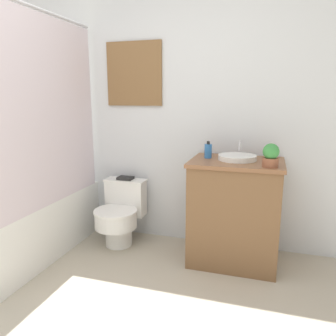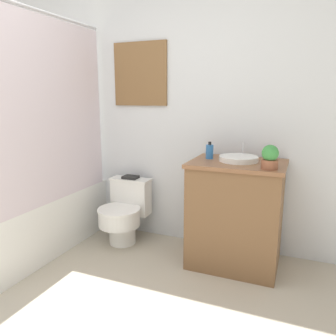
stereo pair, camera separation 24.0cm
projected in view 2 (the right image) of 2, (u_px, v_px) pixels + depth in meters
The scene contains 8 objects.
wall_back at pixel (159, 107), 3.05m from camera, with size 3.36×0.07×2.50m.
shower_area at pixel (38, 216), 2.93m from camera, with size 0.58×1.37×1.98m.
toilet at pixel (124, 212), 3.08m from camera, with size 0.39×0.51×0.58m.
vanity at pixel (236, 214), 2.63m from camera, with size 0.73×0.56×0.86m.
sink at pixel (239, 159), 2.55m from camera, with size 0.30×0.34×0.13m.
soap_bottle at pixel (210, 151), 2.65m from camera, with size 0.06×0.06×0.14m.
potted_plant at pixel (270, 157), 2.27m from camera, with size 0.12×0.12×0.17m.
book_on_tank at pixel (131, 177), 3.14m from camera, with size 0.14×0.11×0.02m.
Camera 2 is at (1.27, -0.92, 1.35)m, focal length 35.00 mm.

